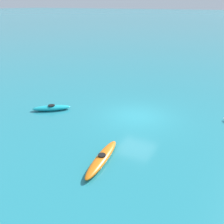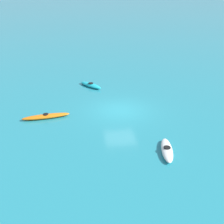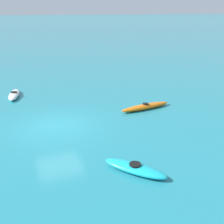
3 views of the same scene
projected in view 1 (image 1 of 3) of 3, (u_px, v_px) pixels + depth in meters
ground_plane at (137, 116)px, 17.30m from camera, size 600.00×600.00×0.00m
kayak_orange at (102, 158)px, 12.31m from camera, size 1.09×3.57×0.37m
kayak_cyan at (52, 108)px, 18.22m from camera, size 2.51×2.18×0.37m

